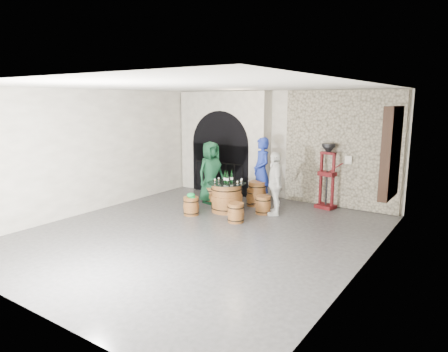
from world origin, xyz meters
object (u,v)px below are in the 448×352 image
Objects in this scene: wine_bottle_left at (225,178)px; corking_press at (327,171)px; barrel_stool_left at (212,195)px; person_blue at (262,171)px; barrel_stool_near_left at (191,206)px; barrel_table at (227,197)px; person_white at (275,183)px; wine_bottle_center at (227,178)px; wine_bottle_right at (232,177)px; barrel_stool_near_right at (236,213)px; person_green at (211,172)px; side_barrel at (257,194)px; barrel_stool_far at (254,197)px; barrel_stool_right at (263,205)px.

wine_bottle_left is 2.80m from corking_press.
barrel_stool_left is at bearing -143.66° from corking_press.
person_blue is 1.07× the size of corking_press.
barrel_table is at bearing 53.96° from barrel_stool_near_left.
wine_bottle_center is (-1.12, -0.52, 0.10)m from person_white.
person_white is 1.16m from wine_bottle_right.
wine_bottle_center is at bearing -96.80° from wine_bottle_right.
wine_bottle_right reaches higher than barrel_stool_near_right.
barrel_table is 0.99m from barrel_stool_near_right.
barrel_stool_near_left is at bearing -126.04° from barrel_table.
barrel_table is at bearing -70.08° from person_blue.
barrel_stool_left is 1.46× the size of wine_bottle_right.
person_green is at bearing 103.95° from barrel_stool_near_left.
side_barrel is at bearing 22.04° from barrel_stool_left.
barrel_stool_far is 0.77m from person_blue.
person_blue is 1.16× the size of person_white.
barrel_stool_near_left is at bearing -125.68° from wine_bottle_left.
barrel_stool_left is 1.26m from wine_bottle_center.
barrel_table is 0.55m from wine_bottle_right.
person_white reaches higher than barrel_stool_right.
barrel_stool_far is 1.42m from person_green.
barrel_stool_left and barrel_stool_right have the same top height.
person_blue is 1.30m from wine_bottle_center.
person_green is 5.46× the size of wine_bottle_left.
wine_bottle_right reaches higher than barrel_stool_left.
barrel_table is 3.15× the size of wine_bottle_right.
side_barrel is at bearing 130.33° from barrel_stool_right.
barrel_stool_far is 0.29× the size of person_white.
side_barrel is 2.01m from corking_press.
barrel_stool_right is at bearing 26.16° from wine_bottle_center.
barrel_stool_far is 1.00× the size of barrel_stool_near_left.
barrel_stool_near_left is (-1.29, -0.12, 0.00)m from barrel_stool_near_right.
wine_bottle_right is (0.02, 0.17, 0.00)m from wine_bottle_center.
barrel_stool_right and barrel_stool_near_right have the same top height.
side_barrel is at bearing -55.77° from person_blue.
barrel_stool_near_right is 0.25× the size of person_blue.
barrel_table is at bearing 138.58° from wine_bottle_center.
corking_press reaches higher than barrel_stool_near_right.
barrel_stool_far is at bearing 20.78° from barrel_stool_left.
wine_bottle_left is at bearing -111.42° from side_barrel.
person_blue reaches higher than person_white.
wine_bottle_center is (0.64, 0.73, 0.68)m from barrel_stool_near_left.
corking_press reaches higher than person_white.
person_blue is (1.22, 0.70, 0.72)m from barrel_stool_left.
wine_bottle_left is at bearing -129.89° from wine_bottle_right.
side_barrel is 0.39× the size of corking_press.
wine_bottle_center is at bearing -103.01° from barrel_stool_far.
corking_press reaches higher than wine_bottle_left.
person_green is at bearing 146.97° from wine_bottle_left.
barrel_table is at bearing -30.78° from barrel_stool_left.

